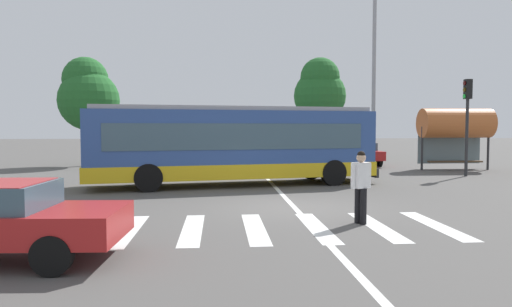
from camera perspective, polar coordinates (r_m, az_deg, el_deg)
name	(u,v)px	position (r m, az deg, el deg)	size (l,w,h in m)	color
ground_plane	(287,207)	(13.63, 3.69, -6.44)	(160.00, 160.00, 0.00)	#514F4C
city_transit_bus	(233,145)	(18.59, -2.74, 1.06)	(11.53, 4.64, 3.06)	black
pedestrian_crossing_street	(361,183)	(11.43, 12.48, -3.47)	(0.53, 0.41, 1.72)	black
parked_car_charcoal	(178,153)	(27.80, -9.36, 0.04)	(1.88, 4.50, 1.35)	black
parked_car_white	(224,153)	(28.09, -3.91, 0.11)	(2.11, 4.61, 1.35)	black
parked_car_silver	(269,152)	(28.33, 1.57, 0.14)	(2.10, 4.61, 1.35)	black
parked_car_blue	(312,152)	(28.42, 6.74, 0.13)	(1.88, 4.50, 1.35)	black
parked_car_red	(358,152)	(29.22, 12.19, 0.16)	(1.90, 4.51, 1.35)	black
traffic_light_far_corner	(467,111)	(23.96, 24.04, 4.68)	(0.33, 0.32, 4.47)	#28282B
bus_stop_shelter	(456,124)	(27.19, 22.86, 3.24)	(3.75, 1.54, 3.25)	#28282B
twin_arm_street_lamp	(374,50)	(26.10, 14.01, 11.98)	(5.25, 0.32, 10.33)	#939399
background_tree_left	(88,94)	(29.60, -19.55, 6.70)	(3.51, 3.51, 6.38)	brown
background_tree_right	(320,91)	(35.32, 7.67, 7.50)	(3.82, 3.82, 7.33)	brown
crosswalk_painted_stripes	(286,228)	(10.88, 3.61, -8.88)	(7.47, 3.32, 0.01)	silver
lane_center_line	(284,197)	(15.61, 3.42, -5.19)	(0.16, 24.00, 0.01)	silver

